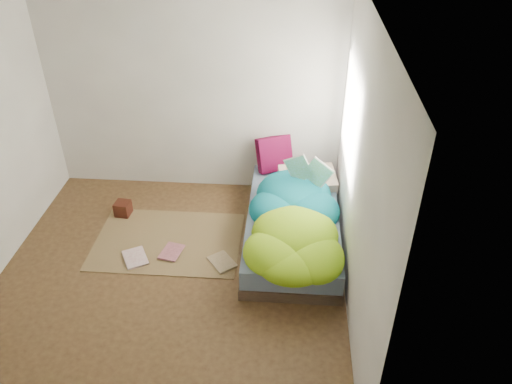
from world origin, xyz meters
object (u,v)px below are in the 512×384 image
at_px(pillow_magenta, 274,154).
at_px(floor_book_a, 125,261).
at_px(bed, 292,226).
at_px(floor_book_b, 163,250).
at_px(open_book, 309,163).
at_px(wooden_box, 123,208).

xyz_separation_m(pillow_magenta, floor_book_a, (-1.50, -1.46, -0.53)).
relative_size(bed, floor_book_b, 7.20).
relative_size(open_book, wooden_box, 2.68).
relative_size(bed, floor_book_a, 6.49).
bearing_deg(wooden_box, open_book, -0.24).
distance_m(bed, open_book, 0.72).
height_order(pillow_magenta, open_book, open_book).
height_order(open_book, wooden_box, open_book).
xyz_separation_m(bed, pillow_magenta, (-0.25, 0.91, 0.38)).
relative_size(pillow_magenta, wooden_box, 2.50).
bearing_deg(bed, wooden_box, 172.14).
bearing_deg(bed, pillow_magenta, 105.18).
distance_m(open_book, floor_book_a, 2.20).
bearing_deg(open_book, floor_book_b, -137.34).
relative_size(wooden_box, floor_book_b, 0.60).
bearing_deg(floor_book_b, open_book, 35.05).
distance_m(pillow_magenta, open_book, 0.80).
bearing_deg(pillow_magenta, floor_book_b, -158.53).
xyz_separation_m(wooden_box, floor_book_a, (0.25, -0.82, -0.07)).
height_order(bed, floor_book_a, bed).
distance_m(floor_book_a, floor_book_b, 0.41).
xyz_separation_m(open_book, floor_book_a, (-1.89, -0.81, -0.79)).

